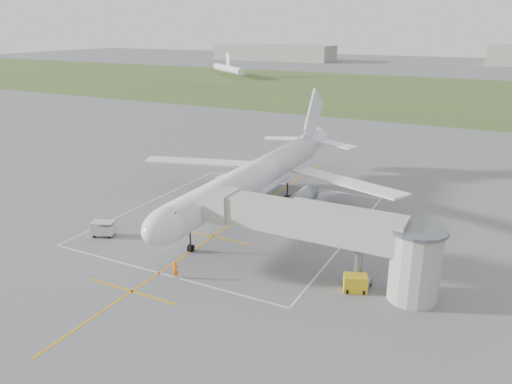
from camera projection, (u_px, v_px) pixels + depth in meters
The scene contains 11 objects.
ground at pixel (253, 209), 65.87m from camera, with size 700.00×700.00×0.00m, color #5B5B5D.
grass_strip at pixel (424, 94), 175.31m from camera, with size 700.00×120.00×0.02m, color #3B5927.
apron_markings at pixel (231, 224), 60.97m from camera, with size 28.20×60.00×0.01m.
airliner at pixel (256, 176), 65.10m from camera, with size 38.93×46.75×13.52m.
jet_bridge at pixel (336, 234), 46.15m from camera, with size 23.40×5.00×7.20m.
gpu_unit at pixel (355, 283), 45.48m from camera, with size 2.46×2.08×1.58m.
baggage_cart at pixel (103, 229), 57.31m from camera, with size 2.91×2.34×1.76m.
ramp_worker_nose at pixel (175, 270), 47.82m from camera, with size 0.60×0.40×1.66m, color orange.
ramp_worker_wing at pixel (208, 190), 70.77m from camera, with size 0.80×0.62×1.65m, color #D83C06.
distant_hangars at pixel (437, 56), 294.50m from camera, with size 345.00×49.00×12.00m.
distant_aircraft at pixel (420, 74), 207.37m from camera, with size 193.10×54.96×8.85m.
Camera 1 is at (28.62, -54.64, 23.24)m, focal length 35.00 mm.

